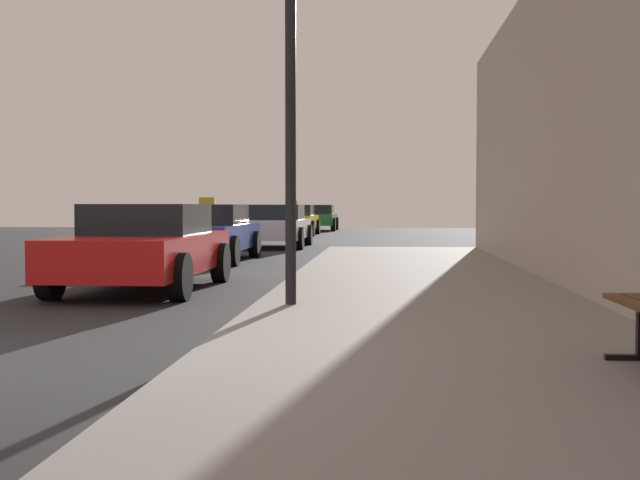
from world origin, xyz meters
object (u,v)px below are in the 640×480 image
object	(u,v)px
street_lamp	(290,26)
car_red	(145,246)
car_white	(276,226)
car_blue	(206,232)
car_yellow	(293,220)
car_green	(317,217)

from	to	relation	value
street_lamp	car_red	size ratio (longest dim) A/B	1.07
car_red	car_white	xyz separation A→B (m)	(0.29, 12.61, 0.00)
street_lamp	car_blue	world-z (taller)	street_lamp
car_red	car_blue	bearing A→B (deg)	-85.87
car_yellow	car_white	bearing A→B (deg)	93.42
street_lamp	car_blue	distance (m)	9.92
car_white	car_yellow	distance (m)	9.95
car_yellow	car_green	size ratio (longest dim) A/B	1.07
car_white	car_green	distance (m)	16.44
street_lamp	car_green	distance (m)	32.10
car_red	car_blue	xyz separation A→B (m)	(-0.45, 6.26, 0.00)
street_lamp	car_white	size ratio (longest dim) A/B	1.04
car_red	car_blue	distance (m)	6.28
car_red	car_white	world-z (taller)	same
car_white	car_green	bearing A→B (deg)	-89.56
car_red	car_green	bearing A→B (deg)	-90.32
car_blue	car_white	xyz separation A→B (m)	(0.74, 6.35, -0.00)
car_red	street_lamp	bearing A→B (deg)	131.12
car_blue	car_yellow	world-z (taller)	same
car_red	car_green	distance (m)	29.05
car_red	car_yellow	distance (m)	22.54
car_blue	car_green	bearing A→B (deg)	-91.54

